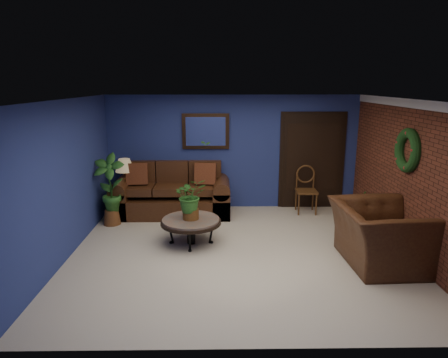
{
  "coord_description": "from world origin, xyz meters",
  "views": [
    {
      "loc": [
        -0.33,
        -6.18,
        2.76
      ],
      "look_at": [
        -0.23,
        0.55,
        1.12
      ],
      "focal_mm": 32.0,
      "sensor_mm": 36.0,
      "label": 1
    }
  ],
  "objects_px": {
    "side_chair": "(306,186)",
    "armchair": "(379,235)",
    "end_table": "(126,195)",
    "sofa": "(173,196)",
    "coffee_table": "(191,222)",
    "table_lamp": "(125,171)"
  },
  "relations": [
    {
      "from": "end_table",
      "to": "table_lamp",
      "type": "relative_size",
      "value": 0.9
    },
    {
      "from": "sofa",
      "to": "coffee_table",
      "type": "height_order",
      "value": "sofa"
    },
    {
      "from": "end_table",
      "to": "side_chair",
      "type": "bearing_deg",
      "value": 1.11
    },
    {
      "from": "sofa",
      "to": "end_table",
      "type": "height_order",
      "value": "sofa"
    },
    {
      "from": "sofa",
      "to": "coffee_table",
      "type": "bearing_deg",
      "value": -73.48
    },
    {
      "from": "end_table",
      "to": "armchair",
      "type": "distance_m",
      "value": 5.11
    },
    {
      "from": "sofa",
      "to": "armchair",
      "type": "height_order",
      "value": "sofa"
    },
    {
      "from": "side_chair",
      "to": "armchair",
      "type": "height_order",
      "value": "side_chair"
    },
    {
      "from": "side_chair",
      "to": "armchair",
      "type": "relative_size",
      "value": 0.71
    },
    {
      "from": "side_chair",
      "to": "table_lamp",
      "type": "bearing_deg",
      "value": -177.28
    },
    {
      "from": "coffee_table",
      "to": "side_chair",
      "type": "distance_m",
      "value": 2.96
    },
    {
      "from": "sofa",
      "to": "table_lamp",
      "type": "height_order",
      "value": "table_lamp"
    },
    {
      "from": "side_chair",
      "to": "sofa",
      "type": "bearing_deg",
      "value": -177.75
    },
    {
      "from": "side_chair",
      "to": "armchair",
      "type": "bearing_deg",
      "value": -75.71
    },
    {
      "from": "end_table",
      "to": "side_chair",
      "type": "height_order",
      "value": "side_chair"
    },
    {
      "from": "table_lamp",
      "to": "armchair",
      "type": "xyz_separation_m",
      "value": [
        4.45,
        -2.51,
        -0.48
      ]
    },
    {
      "from": "armchair",
      "to": "side_chair",
      "type": "bearing_deg",
      "value": 10.17
    },
    {
      "from": "end_table",
      "to": "side_chair",
      "type": "distance_m",
      "value": 3.87
    },
    {
      "from": "coffee_table",
      "to": "table_lamp",
      "type": "distance_m",
      "value": 2.31
    },
    {
      "from": "table_lamp",
      "to": "sofa",
      "type": "bearing_deg",
      "value": 2.49
    },
    {
      "from": "end_table",
      "to": "armchair",
      "type": "height_order",
      "value": "armchair"
    },
    {
      "from": "table_lamp",
      "to": "side_chair",
      "type": "distance_m",
      "value": 3.89
    }
  ]
}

